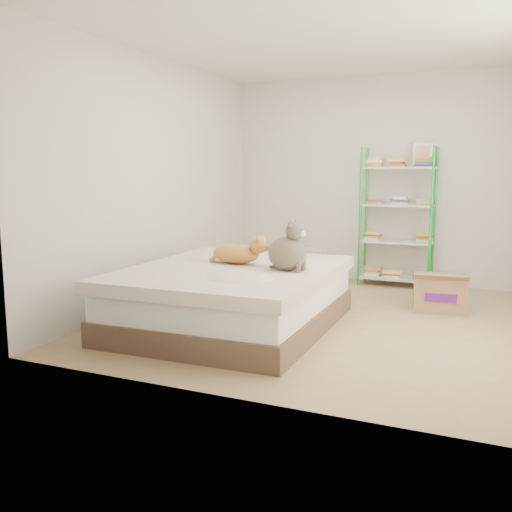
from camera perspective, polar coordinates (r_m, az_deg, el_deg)
The scene contains 7 objects.
room at distance 5.40m, azimuth 7.41°, elevation 7.20°, with size 3.81×4.21×2.61m.
bed at distance 5.22m, azimuth -2.34°, elevation -4.11°, with size 1.79×2.21×0.55m.
orange_cat at distance 5.36m, azimuth -2.04°, elevation 0.47°, with size 0.57×0.31×0.23m, color #F08847, non-canonical shape.
grey_cat at distance 4.97m, azimuth 3.13°, elevation 1.00°, with size 0.32×0.38×0.43m, color #706558, non-canonical shape.
shelf_unit at distance 7.19m, azimuth 13.97°, elevation 3.65°, with size 0.88×0.36×1.74m.
cardboard_box at distance 6.14m, azimuth 17.89°, elevation -3.51°, with size 0.57×0.56×0.42m.
white_bin at distance 7.49m, azimuth 5.72°, elevation -0.79°, with size 0.42×0.39×0.41m.
Camera 1 is at (1.54, -5.17, 1.43)m, focal length 40.00 mm.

